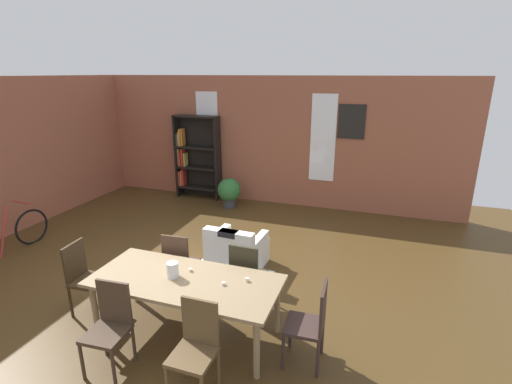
{
  "coord_description": "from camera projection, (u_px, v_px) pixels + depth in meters",
  "views": [
    {
      "loc": [
        2.65,
        -3.96,
        2.99
      ],
      "look_at": [
        0.72,
        1.72,
        1.08
      ],
      "focal_mm": 26.39,
      "sensor_mm": 36.0,
      "label": 1
    }
  ],
  "objects": [
    {
      "name": "dining_chair_head_right",
      "position": [
        311.0,
        322.0,
        3.91
      ],
      "size": [
        0.41,
        0.41,
        0.95
      ],
      "color": "#392824",
      "rests_on": "ground"
    },
    {
      "name": "framed_picture",
      "position": [
        352.0,
        122.0,
        7.93
      ],
      "size": [
        0.56,
        0.03,
        0.72
      ],
      "primitive_type": "cube",
      "color": "black"
    },
    {
      "name": "window_pane_1",
      "position": [
        323.0,
        138.0,
        8.23
      ],
      "size": [
        0.55,
        0.02,
        1.9
      ],
      "primitive_type": "cube",
      "color": "white"
    },
    {
      "name": "dining_chair_far_left",
      "position": [
        180.0,
        262.0,
        5.14
      ],
      "size": [
        0.43,
        0.43,
        0.95
      ],
      "color": "#463123",
      "rests_on": "ground"
    },
    {
      "name": "vase_on_table",
      "position": [
        173.0,
        270.0,
        4.31
      ],
      "size": [
        0.14,
        0.14,
        0.18
      ],
      "primitive_type": "cylinder",
      "color": "silver",
      "rests_on": "dining_table"
    },
    {
      "name": "ground_plane",
      "position": [
        169.0,
        295.0,
        5.3
      ],
      "size": [
        11.14,
        11.14,
        0.0
      ],
      "primitive_type": "plane",
      "color": "#4A3519"
    },
    {
      "name": "dining_chair_near_right",
      "position": [
        196.0,
        346.0,
        3.57
      ],
      "size": [
        0.4,
        0.4,
        0.95
      ],
      "color": "brown",
      "rests_on": "ground"
    },
    {
      "name": "window_pane_0",
      "position": [
        208.0,
        132.0,
        9.09
      ],
      "size": [
        0.55,
        0.02,
        1.9
      ],
      "primitive_type": "cube",
      "color": "white"
    },
    {
      "name": "bicycle_second",
      "position": [
        4.0,
        237.0,
        6.38
      ],
      "size": [
        0.44,
        1.68,
        0.89
      ],
      "color": "black",
      "rests_on": "ground"
    },
    {
      "name": "striped_rug",
      "position": [
        213.0,
        279.0,
        5.71
      ],
      "size": [
        1.65,
        1.03,
        0.01
      ],
      "color": "#1E1E33",
      "rests_on": "ground"
    },
    {
      "name": "dining_chair_far_right",
      "position": [
        247.0,
        274.0,
        4.84
      ],
      "size": [
        0.41,
        0.41,
        0.95
      ],
      "color": "#2F2B1D",
      "rests_on": "ground"
    },
    {
      "name": "armchair_white",
      "position": [
        236.0,
        252.0,
        5.96
      ],
      "size": [
        0.84,
        0.84,
        0.75
      ],
      "color": "white",
      "rests_on": "ground"
    },
    {
      "name": "tealight_candle_0",
      "position": [
        247.0,
        280.0,
        4.24
      ],
      "size": [
        0.04,
        0.04,
        0.04
      ],
      "primitive_type": "cylinder",
      "color": "silver",
      "rests_on": "dining_table"
    },
    {
      "name": "bookshelf_tall",
      "position": [
        195.0,
        157.0,
        9.19
      ],
      "size": [
        1.11,
        0.32,
        2.02
      ],
      "color": "black",
      "rests_on": "ground"
    },
    {
      "name": "tealight_candle_1",
      "position": [
        190.0,
        270.0,
        4.46
      ],
      "size": [
        0.04,
        0.04,
        0.03
      ],
      "primitive_type": "cylinder",
      "color": "silver",
      "rests_on": "dining_table"
    },
    {
      "name": "dining_table",
      "position": [
        185.0,
        285.0,
        4.31
      ],
      "size": [
        2.19,
        0.96,
        0.74
      ],
      "color": "#8E7755",
      "rests_on": "ground"
    },
    {
      "name": "tealight_candle_2",
      "position": [
        223.0,
        284.0,
        4.17
      ],
      "size": [
        0.04,
        0.04,
        0.03
      ],
      "primitive_type": "cylinder",
      "color": "silver",
      "rests_on": "dining_table"
    },
    {
      "name": "dining_chair_head_left",
      "position": [
        84.0,
        276.0,
        4.81
      ],
      "size": [
        0.43,
        0.43,
        0.95
      ],
      "color": "#352615",
      "rests_on": "ground"
    },
    {
      "name": "dining_chair_near_left",
      "position": [
        110.0,
        324.0,
        3.88
      ],
      "size": [
        0.43,
        0.43,
        0.95
      ],
      "color": "#402F21",
      "rests_on": "ground"
    },
    {
      "name": "back_wall_brick",
      "position": [
        263.0,
        141.0,
        8.77
      ],
      "size": [
        8.97,
        0.12,
        2.93
      ],
      "primitive_type": "cube",
      "color": "#9C563E",
      "rests_on": "ground"
    },
    {
      "name": "potted_plant_by_shelf",
      "position": [
        229.0,
        191.0,
        8.67
      ],
      "size": [
        0.53,
        0.53,
        0.68
      ],
      "color": "#333338",
      "rests_on": "ground"
    }
  ]
}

